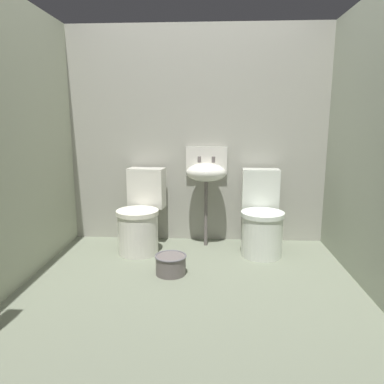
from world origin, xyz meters
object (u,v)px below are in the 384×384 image
object	(u,v)px
sink	(206,171)
toilet_right	(261,220)
bucket	(171,264)
toilet_left	(141,218)

from	to	relation	value
sink	toilet_right	bearing A→B (deg)	-19.43
toilet_right	bucket	world-z (taller)	toilet_right
bucket	sink	bearing A→B (deg)	69.87
bucket	toilet_right	bearing A→B (deg)	34.81
toilet_right	sink	bearing A→B (deg)	-17.56
toilet_right	bucket	xyz separation A→B (m)	(-0.81, -0.56, -0.24)
sink	bucket	distance (m)	1.04
toilet_right	bucket	bearing A→B (deg)	36.68
toilet_right	bucket	size ratio (longest dim) A/B	2.94
toilet_left	bucket	distance (m)	0.71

